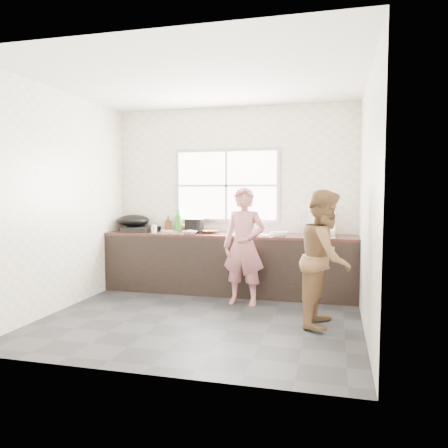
% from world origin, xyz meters
% --- Properties ---
extents(floor, '(3.60, 3.20, 0.01)m').
position_xyz_m(floor, '(0.00, 0.00, -0.01)').
color(floor, '#29292C').
rests_on(floor, ground).
extents(ceiling, '(3.60, 3.20, 0.01)m').
position_xyz_m(ceiling, '(0.00, 0.00, 2.71)').
color(ceiling, silver).
rests_on(ceiling, wall_back).
extents(wall_back, '(3.60, 0.01, 2.70)m').
position_xyz_m(wall_back, '(0.00, 1.60, 1.35)').
color(wall_back, silver).
rests_on(wall_back, ground).
extents(wall_left, '(0.01, 3.20, 2.70)m').
position_xyz_m(wall_left, '(-1.80, 0.00, 1.35)').
color(wall_left, silver).
rests_on(wall_left, ground).
extents(wall_right, '(0.01, 3.20, 2.70)m').
position_xyz_m(wall_right, '(1.80, 0.00, 1.35)').
color(wall_right, beige).
rests_on(wall_right, ground).
extents(wall_front, '(3.60, 0.01, 2.70)m').
position_xyz_m(wall_front, '(0.00, -1.60, 1.35)').
color(wall_front, beige).
rests_on(wall_front, ground).
extents(cabinet, '(3.60, 0.62, 0.82)m').
position_xyz_m(cabinet, '(0.00, 1.29, 0.41)').
color(cabinet, black).
rests_on(cabinet, floor).
extents(countertop, '(3.60, 0.64, 0.04)m').
position_xyz_m(countertop, '(0.00, 1.29, 0.84)').
color(countertop, '#341A15').
rests_on(countertop, cabinet).
extents(sink, '(0.55, 0.45, 0.02)m').
position_xyz_m(sink, '(0.35, 1.29, 0.86)').
color(sink, silver).
rests_on(sink, countertop).
extents(faucet, '(0.02, 0.02, 0.30)m').
position_xyz_m(faucet, '(0.35, 1.49, 1.01)').
color(faucet, silver).
rests_on(faucet, countertop).
extents(window_frame, '(1.60, 0.05, 1.10)m').
position_xyz_m(window_frame, '(-0.10, 1.59, 1.55)').
color(window_frame, '#9EA0A5').
rests_on(window_frame, wall_back).
extents(window_glazing, '(1.50, 0.01, 1.00)m').
position_xyz_m(window_glazing, '(-0.10, 1.57, 1.55)').
color(window_glazing, white).
rests_on(window_glazing, window_frame).
extents(woman, '(0.55, 0.40, 1.42)m').
position_xyz_m(woman, '(0.35, 0.74, 0.71)').
color(woman, '#BF7378').
rests_on(woman, floor).
extents(person_side, '(0.65, 0.79, 1.49)m').
position_xyz_m(person_side, '(1.39, 0.10, 0.74)').
color(person_side, brown).
rests_on(person_side, floor).
extents(cutting_board, '(0.43, 0.43, 0.04)m').
position_xyz_m(cutting_board, '(-0.34, 1.39, 0.88)').
color(cutting_board, black).
rests_on(cutting_board, countertop).
extents(cleaver, '(0.25, 0.22, 0.01)m').
position_xyz_m(cleaver, '(-0.26, 1.22, 0.90)').
color(cleaver, silver).
rests_on(cleaver, cutting_board).
extents(bowl_mince, '(0.24, 0.24, 0.05)m').
position_xyz_m(bowl_mince, '(-0.51, 1.08, 0.88)').
color(bowl_mince, white).
rests_on(bowl_mince, countertop).
extents(bowl_crabs, '(0.22, 0.22, 0.06)m').
position_xyz_m(bowl_crabs, '(0.76, 1.08, 0.89)').
color(bowl_crabs, white).
rests_on(bowl_crabs, countertop).
extents(bowl_held, '(0.25, 0.25, 0.07)m').
position_xyz_m(bowl_held, '(0.34, 1.08, 0.89)').
color(bowl_held, silver).
rests_on(bowl_held, countertop).
extents(black_pot, '(0.30, 0.30, 0.20)m').
position_xyz_m(black_pot, '(-0.53, 1.33, 0.96)').
color(black_pot, black).
rests_on(black_pot, countertop).
extents(plate_food, '(0.28, 0.28, 0.02)m').
position_xyz_m(plate_food, '(-0.98, 1.44, 0.87)').
color(plate_food, white).
rests_on(plate_food, countertop).
extents(bottle_green, '(0.17, 0.17, 0.34)m').
position_xyz_m(bottle_green, '(-0.82, 1.47, 1.03)').
color(bottle_green, '#317927').
rests_on(bottle_green, countertop).
extents(bottle_brown_tall, '(0.12, 0.13, 0.21)m').
position_xyz_m(bottle_brown_tall, '(-1.01, 1.52, 0.96)').
color(bottle_brown_tall, '#502814').
rests_on(bottle_brown_tall, countertop).
extents(bottle_brown_short, '(0.14, 0.14, 0.15)m').
position_xyz_m(bottle_brown_short, '(-0.77, 1.50, 0.94)').
color(bottle_brown_short, '#493212').
rests_on(bottle_brown_short, countertop).
extents(glass_jar, '(0.08, 0.08, 0.11)m').
position_xyz_m(glass_jar, '(-1.10, 1.19, 0.92)').
color(glass_jar, silver).
rests_on(glass_jar, countertop).
extents(burner, '(0.49, 0.49, 0.07)m').
position_xyz_m(burner, '(-1.38, 1.33, 0.89)').
color(burner, black).
rests_on(burner, countertop).
extents(wok, '(0.65, 0.65, 0.19)m').
position_xyz_m(wok, '(-1.54, 1.39, 1.01)').
color(wok, black).
rests_on(wok, burner).
extents(dish_rack, '(0.49, 0.40, 0.32)m').
position_xyz_m(dish_rack, '(1.24, 1.52, 1.02)').
color(dish_rack, silver).
rests_on(dish_rack, countertop).
extents(pot_lid_left, '(0.33, 0.33, 0.01)m').
position_xyz_m(pot_lid_left, '(-1.43, 1.29, 0.87)').
color(pot_lid_left, silver).
rests_on(pot_lid_left, countertop).
extents(pot_lid_right, '(0.27, 0.27, 0.01)m').
position_xyz_m(pot_lid_right, '(-0.84, 1.42, 0.87)').
color(pot_lid_right, silver).
rests_on(pot_lid_right, countertop).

